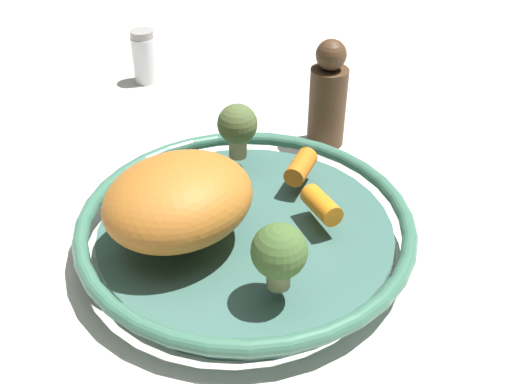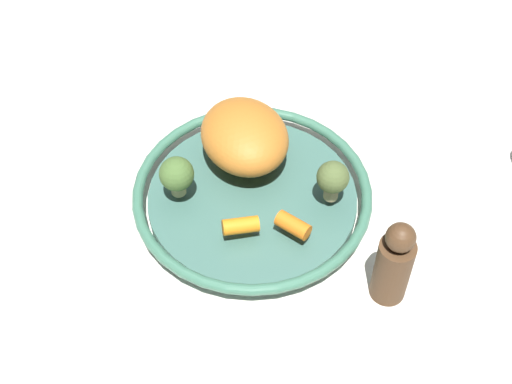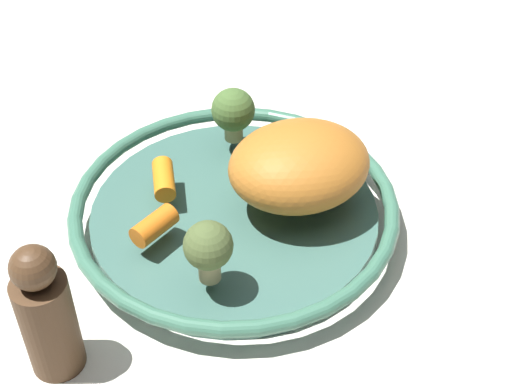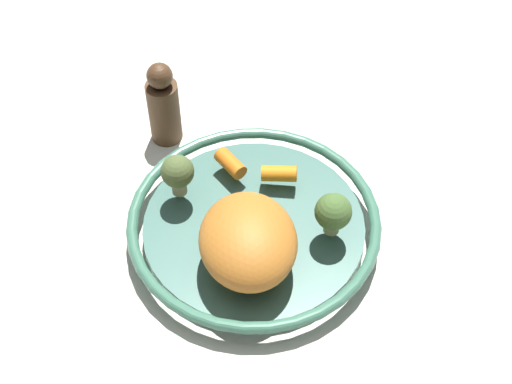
{
  "view_description": "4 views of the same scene",
  "coord_description": "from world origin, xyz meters",
  "px_view_note": "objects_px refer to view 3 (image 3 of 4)",
  "views": [
    {
      "loc": [
        0.37,
        -0.25,
        0.38
      ],
      "look_at": [
        0.0,
        0.01,
        0.06
      ],
      "focal_mm": 42.9,
      "sensor_mm": 36.0,
      "label": 1
    },
    {
      "loc": [
        0.22,
        0.56,
        0.76
      ],
      "look_at": [
        0.0,
        0.02,
        0.06
      ],
      "focal_mm": 50.71,
      "sensor_mm": 36.0,
      "label": 2
    },
    {
      "loc": [
        -0.5,
        0.16,
        0.5
      ],
      "look_at": [
        -0.02,
        -0.01,
        0.06
      ],
      "focal_mm": 52.08,
      "sensor_mm": 36.0,
      "label": 3
    },
    {
      "loc": [
        -0.06,
        -0.56,
        0.77
      ],
      "look_at": [
        0.0,
        0.02,
        0.06
      ],
      "focal_mm": 52.87,
      "sensor_mm": 36.0,
      "label": 4
    }
  ],
  "objects_px": {
    "pepper_mill": "(46,315)",
    "baby_carrot_left": "(154,226)",
    "broccoli_floret_small": "(208,248)",
    "serving_bowl": "(234,212)",
    "broccoli_floret_mid": "(233,111)",
    "roast_chicken_piece": "(299,165)",
    "baby_carrot_center": "(164,179)"
  },
  "relations": [
    {
      "from": "baby_carrot_center",
      "to": "pepper_mill",
      "type": "relative_size",
      "value": 0.34
    },
    {
      "from": "serving_bowl",
      "to": "baby_carrot_left",
      "type": "bearing_deg",
      "value": 104.3
    },
    {
      "from": "baby_carrot_left",
      "to": "pepper_mill",
      "type": "bearing_deg",
      "value": 127.72
    },
    {
      "from": "broccoli_floret_small",
      "to": "pepper_mill",
      "type": "height_order",
      "value": "pepper_mill"
    },
    {
      "from": "roast_chicken_piece",
      "to": "baby_carrot_center",
      "type": "bearing_deg",
      "value": 65.93
    },
    {
      "from": "roast_chicken_piece",
      "to": "baby_carrot_center",
      "type": "xyz_separation_m",
      "value": [
        0.05,
        0.12,
        -0.02
      ]
    },
    {
      "from": "baby_carrot_center",
      "to": "broccoli_floret_small",
      "type": "relative_size",
      "value": 0.75
    },
    {
      "from": "roast_chicken_piece",
      "to": "baby_carrot_center",
      "type": "height_order",
      "value": "roast_chicken_piece"
    },
    {
      "from": "baby_carrot_left",
      "to": "pepper_mill",
      "type": "height_order",
      "value": "pepper_mill"
    },
    {
      "from": "roast_chicken_piece",
      "to": "baby_carrot_left",
      "type": "height_order",
      "value": "roast_chicken_piece"
    },
    {
      "from": "roast_chicken_piece",
      "to": "baby_carrot_left",
      "type": "xyz_separation_m",
      "value": [
        -0.01,
        0.14,
        -0.02
      ]
    },
    {
      "from": "pepper_mill",
      "to": "baby_carrot_left",
      "type": "bearing_deg",
      "value": -52.28
    },
    {
      "from": "baby_carrot_left",
      "to": "broccoli_floret_mid",
      "type": "bearing_deg",
      "value": -45.27
    },
    {
      "from": "roast_chicken_piece",
      "to": "broccoli_floret_mid",
      "type": "distance_m",
      "value": 0.11
    },
    {
      "from": "roast_chicken_piece",
      "to": "broccoli_floret_small",
      "type": "xyz_separation_m",
      "value": [
        -0.07,
        0.11,
        0.0
      ]
    },
    {
      "from": "broccoli_floret_small",
      "to": "serving_bowl",
      "type": "bearing_deg",
      "value": -30.21
    },
    {
      "from": "serving_bowl",
      "to": "broccoli_floret_small",
      "type": "distance_m",
      "value": 0.11
    },
    {
      "from": "broccoli_floret_small",
      "to": "pepper_mill",
      "type": "distance_m",
      "value": 0.14
    },
    {
      "from": "baby_carrot_center",
      "to": "broccoli_floret_small",
      "type": "bearing_deg",
      "value": -177.13
    },
    {
      "from": "roast_chicken_piece",
      "to": "broccoli_floret_mid",
      "type": "relative_size",
      "value": 2.31
    },
    {
      "from": "serving_bowl",
      "to": "roast_chicken_piece",
      "type": "height_order",
      "value": "roast_chicken_piece"
    },
    {
      "from": "baby_carrot_center",
      "to": "baby_carrot_left",
      "type": "distance_m",
      "value": 0.06
    },
    {
      "from": "serving_bowl",
      "to": "broccoli_floret_small",
      "type": "bearing_deg",
      "value": 149.79
    },
    {
      "from": "pepper_mill",
      "to": "roast_chicken_piece",
      "type": "bearing_deg",
      "value": -70.32
    },
    {
      "from": "serving_bowl",
      "to": "baby_carrot_center",
      "type": "distance_m",
      "value": 0.07
    },
    {
      "from": "roast_chicken_piece",
      "to": "broccoli_floret_mid",
      "type": "xyz_separation_m",
      "value": [
        0.1,
        0.03,
        -0.0
      ]
    },
    {
      "from": "serving_bowl",
      "to": "broccoli_floret_mid",
      "type": "distance_m",
      "value": 0.11
    },
    {
      "from": "baby_carrot_left",
      "to": "broccoli_floret_small",
      "type": "relative_size",
      "value": 0.73
    },
    {
      "from": "serving_bowl",
      "to": "baby_carrot_left",
      "type": "distance_m",
      "value": 0.09
    },
    {
      "from": "roast_chicken_piece",
      "to": "baby_carrot_center",
      "type": "distance_m",
      "value": 0.13
    },
    {
      "from": "serving_bowl",
      "to": "baby_carrot_left",
      "type": "xyz_separation_m",
      "value": [
        -0.02,
        0.08,
        0.03
      ]
    },
    {
      "from": "baby_carrot_center",
      "to": "pepper_mill",
      "type": "distance_m",
      "value": 0.19
    }
  ]
}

